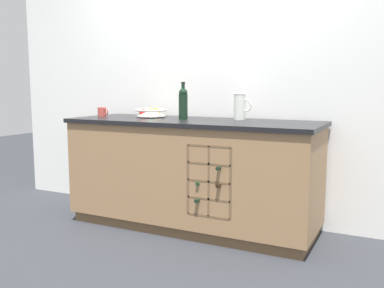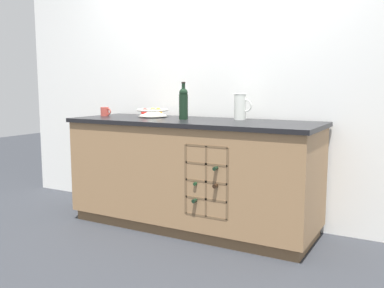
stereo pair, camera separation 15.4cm
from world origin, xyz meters
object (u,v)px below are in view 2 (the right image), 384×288
at_px(white_pitcher, 240,106).
at_px(ceramic_mug, 105,112).
at_px(fruit_bowl, 153,112).
at_px(standing_wine_bottle, 183,103).

bearing_deg(white_pitcher, ceramic_mug, -171.11).
bearing_deg(ceramic_mug, white_pitcher, 8.89).
distance_m(fruit_bowl, standing_wine_bottle, 0.39).
height_order(white_pitcher, standing_wine_bottle, standing_wine_bottle).
bearing_deg(standing_wine_bottle, ceramic_mug, -179.59).
relative_size(ceramic_mug, standing_wine_bottle, 0.35).
distance_m(fruit_bowl, white_pitcher, 0.81).
xyz_separation_m(white_pitcher, standing_wine_bottle, (-0.43, -0.19, 0.03)).
distance_m(fruit_bowl, ceramic_mug, 0.48).
bearing_deg(fruit_bowl, ceramic_mug, -169.10).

